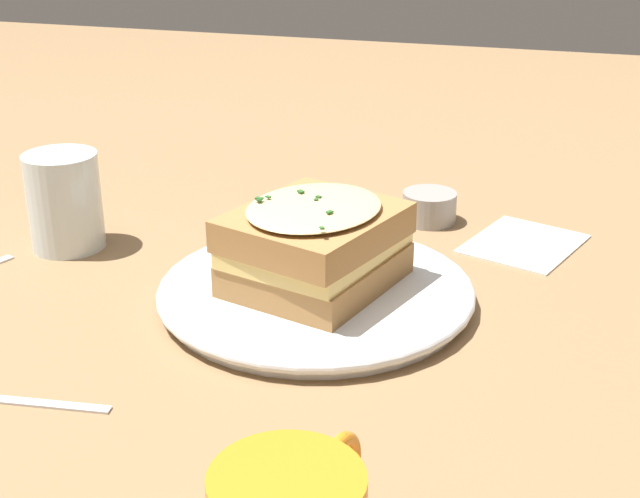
{
  "coord_description": "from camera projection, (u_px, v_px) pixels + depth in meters",
  "views": [
    {
      "loc": [
        0.6,
        0.19,
        0.33
      ],
      "look_at": [
        -0.02,
        0.0,
        0.05
      ],
      "focal_mm": 50.0,
      "sensor_mm": 36.0,
      "label": 1
    }
  ],
  "objects": [
    {
      "name": "sandwich",
      "position": [
        317.0,
        245.0,
        0.71
      ],
      "size": [
        0.16,
        0.15,
        0.07
      ],
      "rotation": [
        0.0,
        0.0,
        2.87
      ],
      "color": "#A37542",
      "rests_on": "dinner_plate"
    },
    {
      "name": "napkin",
      "position": [
        524.0,
        243.0,
        0.84
      ],
      "size": [
        0.13,
        0.12,
        0.0
      ],
      "primitive_type": "cube",
      "rotation": [
        0.0,
        0.0,
        -0.33
      ],
      "color": "white",
      "rests_on": "ground_plane"
    },
    {
      "name": "water_glass",
      "position": [
        64.0,
        201.0,
        0.82
      ],
      "size": [
        0.07,
        0.07,
        0.09
      ],
      "primitive_type": "cylinder",
      "color": "silver",
      "rests_on": "ground_plane"
    },
    {
      "name": "ground_plane",
      "position": [
        307.0,
        315.0,
        0.71
      ],
      "size": [
        2.4,
        2.4,
        0.0
      ],
      "primitive_type": "plane",
      "color": "olive"
    },
    {
      "name": "dinner_plate",
      "position": [
        320.0,
        292.0,
        0.72
      ],
      "size": [
        0.26,
        0.26,
        0.02
      ],
      "color": "white",
      "rests_on": "ground_plane"
    },
    {
      "name": "condiment_pot",
      "position": [
        429.0,
        207.0,
        0.89
      ],
      "size": [
        0.05,
        0.05,
        0.03
      ],
      "primitive_type": "cylinder",
      "color": "gray",
      "rests_on": "ground_plane"
    }
  ]
}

